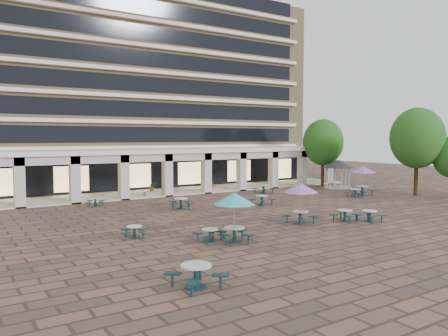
% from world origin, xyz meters
% --- Properties ---
extents(ground, '(120.00, 120.00, 0.00)m').
position_xyz_m(ground, '(0.00, 0.00, 0.00)').
color(ground, brown).
rests_on(ground, ground).
extents(apartment_building, '(40.00, 15.50, 25.20)m').
position_xyz_m(apartment_building, '(0.00, 25.47, 12.60)').
color(apartment_building, tan).
rests_on(apartment_building, ground).
extents(retail_arcade, '(42.00, 6.60, 4.40)m').
position_xyz_m(retail_arcade, '(0.00, 14.80, 3.00)').
color(retail_arcade, white).
rests_on(retail_arcade, ground).
extents(picnic_table_0, '(2.08, 2.08, 0.87)m').
position_xyz_m(picnic_table_0, '(-11.95, -11.00, 0.52)').
color(picnic_table_0, '#123036').
rests_on(picnic_table_0, ground).
extents(picnic_table_1, '(1.98, 1.98, 0.75)m').
position_xyz_m(picnic_table_1, '(2.51, -5.04, 0.45)').
color(picnic_table_1, '#123036').
rests_on(picnic_table_1, ground).
extents(picnic_table_2, '(1.70, 1.70, 0.73)m').
position_xyz_m(picnic_table_2, '(3.74, -6.03, 0.44)').
color(picnic_table_2, '#123036').
rests_on(picnic_table_2, ground).
extents(picnic_table_4, '(2.25, 2.25, 2.60)m').
position_xyz_m(picnic_table_4, '(-6.89, -5.96, 2.21)').
color(picnic_table_4, '#123036').
rests_on(picnic_table_4, ground).
extents(picnic_table_5, '(1.55, 1.55, 0.68)m').
position_xyz_m(picnic_table_5, '(-7.87, -5.12, 0.40)').
color(picnic_table_5, '#123036').
rests_on(picnic_table_5, ground).
extents(picnic_table_6, '(2.25, 2.25, 2.59)m').
position_xyz_m(picnic_table_6, '(-0.54, -4.08, 2.20)').
color(picnic_table_6, '#123036').
rests_on(picnic_table_6, ground).
extents(picnic_table_7, '(2.01, 2.01, 0.76)m').
position_xyz_m(picnic_table_7, '(12.34, 2.56, 0.45)').
color(picnic_table_7, '#123036').
rests_on(picnic_table_7, ground).
extents(picnic_table_8, '(1.77, 1.77, 0.65)m').
position_xyz_m(picnic_table_8, '(-10.93, -2.13, 0.39)').
color(picnic_table_8, '#123036').
rests_on(picnic_table_8, ground).
extents(picnic_table_9, '(2.25, 2.25, 0.82)m').
position_xyz_m(picnic_table_9, '(-4.32, 5.29, 0.49)').
color(picnic_table_9, '#123036').
rests_on(picnic_table_9, ground).
extents(picnic_table_10, '(1.97, 1.97, 0.79)m').
position_xyz_m(picnic_table_10, '(2.09, 3.37, 0.47)').
color(picnic_table_10, '#123036').
rests_on(picnic_table_10, ground).
extents(picnic_table_11, '(2.41, 2.41, 2.78)m').
position_xyz_m(picnic_table_11, '(14.00, 3.15, 2.36)').
color(picnic_table_11, '#123036').
rests_on(picnic_table_11, ground).
extents(picnic_table_12, '(1.88, 1.88, 0.69)m').
position_xyz_m(picnic_table_12, '(-9.58, 10.00, 0.41)').
color(picnic_table_12, '#123036').
rests_on(picnic_table_12, ground).
extents(picnic_table_13, '(2.16, 2.16, 0.85)m').
position_xyz_m(picnic_table_13, '(6.80, 9.22, 0.51)').
color(picnic_table_13, '#123036').
rests_on(picnic_table_13, ground).
extents(gazebo, '(3.29, 3.29, 3.06)m').
position_xyz_m(gazebo, '(16.32, 8.36, 2.31)').
color(gazebo, beige).
rests_on(gazebo, ground).
extents(tree_east_a, '(5.00, 5.00, 8.33)m').
position_xyz_m(tree_east_a, '(18.06, 0.23, 5.44)').
color(tree_east_a, '#382516').
rests_on(tree_east_a, ground).
extents(tree_east_c, '(4.55, 4.55, 7.59)m').
position_xyz_m(tree_east_c, '(16.57, 10.94, 4.95)').
color(tree_east_c, '#382516').
rests_on(tree_east_c, ground).
extents(planter_left, '(1.50, 0.69, 1.35)m').
position_xyz_m(planter_left, '(-3.46, 12.90, 0.58)').
color(planter_left, gray).
rests_on(planter_left, ground).
extents(planter_right, '(1.50, 0.71, 1.26)m').
position_xyz_m(planter_right, '(3.09, 12.90, 0.50)').
color(planter_right, gray).
rests_on(planter_right, ground).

